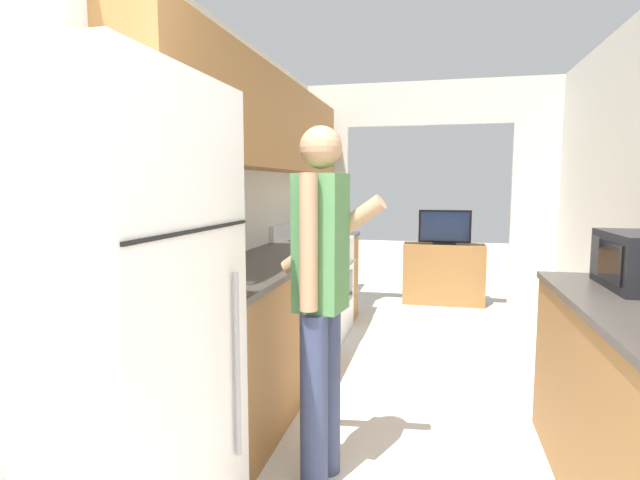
% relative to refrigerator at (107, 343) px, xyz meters
% --- Properties ---
extents(wall_left, '(0.38, 7.03, 2.50)m').
position_rel_refrigerator_xyz_m(wall_left, '(-0.29, 1.53, 0.63)').
color(wall_left, silver).
rests_on(wall_left, ground_plane).
extents(wall_far_with_doorway, '(3.01, 0.06, 2.50)m').
position_rel_refrigerator_xyz_m(wall_far_with_doorway, '(0.96, 4.03, 0.56)').
color(wall_far_with_doorway, silver).
rests_on(wall_far_with_doorway, ground_plane).
extents(counter_left, '(0.62, 3.49, 0.92)m').
position_rel_refrigerator_xyz_m(counter_left, '(-0.04, 1.89, -0.43)').
color(counter_left, '#9E6B38').
rests_on(counter_left, ground_plane).
extents(refrigerator, '(0.71, 0.82, 1.77)m').
position_rel_refrigerator_xyz_m(refrigerator, '(0.00, 0.00, 0.00)').
color(refrigerator, white).
rests_on(refrigerator, ground_plane).
extents(range_oven, '(0.66, 0.79, 1.06)m').
position_rel_refrigerator_xyz_m(range_oven, '(-0.03, 3.06, -0.42)').
color(range_oven, white).
rests_on(range_oven, ground_plane).
extents(person, '(0.54, 0.41, 1.68)m').
position_rel_refrigerator_xyz_m(person, '(0.56, 0.78, 0.02)').
color(person, '#384266').
rests_on(person, ground_plane).
extents(tv_cabinet, '(0.95, 0.42, 0.72)m').
position_rel_refrigerator_xyz_m(tv_cabinet, '(1.17, 4.68, -0.53)').
color(tv_cabinet, '#9E6B38').
rests_on(tv_cabinet, ground_plane).
extents(television, '(0.61, 0.16, 0.41)m').
position_rel_refrigerator_xyz_m(television, '(1.17, 4.64, 0.03)').
color(television, black).
rests_on(television, tv_cabinet).
extents(knife, '(0.14, 0.31, 0.02)m').
position_rel_refrigerator_xyz_m(knife, '(-0.12, 3.67, 0.04)').
color(knife, '#B7B7BC').
rests_on(knife, counter_left).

